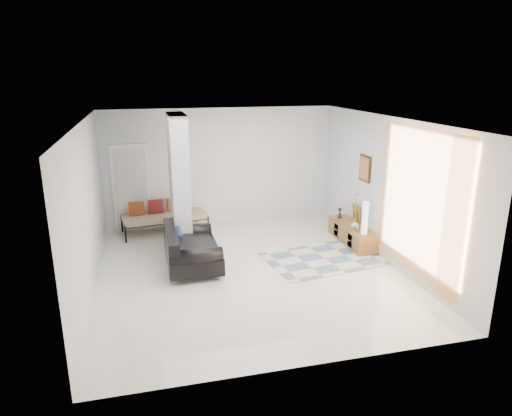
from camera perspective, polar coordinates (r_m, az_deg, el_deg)
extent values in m
plane|color=white|center=(8.65, -0.86, -7.88)|extent=(6.00, 6.00, 0.00)
plane|color=white|center=(7.91, -0.95, 10.92)|extent=(6.00, 6.00, 0.00)
plane|color=silver|center=(11.03, -4.47, 5.12)|extent=(6.00, 0.00, 6.00)
plane|color=silver|center=(5.45, 6.38, -7.07)|extent=(6.00, 0.00, 6.00)
plane|color=silver|center=(8.03, -20.38, -0.23)|extent=(0.00, 6.00, 6.00)
plane|color=silver|center=(9.17, 16.08, 2.17)|extent=(0.00, 6.00, 6.00)
cube|color=silver|center=(9.54, -9.57, 3.14)|extent=(0.35, 1.20, 2.80)
cube|color=white|center=(10.94, -15.31, 2.44)|extent=(0.85, 0.06, 2.04)
plane|color=orange|center=(8.18, 19.59, 0.51)|extent=(0.00, 2.55, 2.55)
cube|color=#35210E|center=(9.87, 13.47, 4.84)|extent=(0.04, 0.45, 0.55)
cube|color=brown|center=(10.17, 11.93, -3.22)|extent=(0.45, 1.59, 0.40)
cube|color=#35210E|center=(9.78, 11.68, -4.00)|extent=(0.02, 0.21, 0.28)
cube|color=#35210E|center=(10.38, 10.02, -2.69)|extent=(0.02, 0.21, 0.28)
cube|color=gold|center=(10.31, 12.43, -0.63)|extent=(0.09, 0.32, 0.40)
cube|color=silver|center=(9.74, 12.38, -2.50)|extent=(0.04, 0.10, 0.12)
cylinder|color=silver|center=(8.26, -10.01, -8.99)|extent=(0.05, 0.05, 0.10)
cylinder|color=silver|center=(9.52, -10.69, -5.49)|extent=(0.05, 0.05, 0.10)
cylinder|color=silver|center=(8.33, -4.68, -8.54)|extent=(0.05, 0.05, 0.10)
cylinder|color=silver|center=(9.58, -6.08, -5.13)|extent=(0.05, 0.05, 0.10)
cube|color=black|center=(8.83, -7.94, -5.73)|extent=(0.98, 1.62, 0.30)
cube|color=black|center=(8.69, -10.55, -3.91)|extent=(0.21, 1.62, 0.36)
cylinder|color=black|center=(8.11, -7.44, -6.03)|extent=(0.92, 0.28, 0.28)
cylinder|color=black|center=(9.39, -8.48, -2.88)|extent=(0.92, 0.28, 0.28)
cube|color=black|center=(8.69, -9.77, -3.73)|extent=(0.14, 0.59, 0.31)
cylinder|color=black|center=(10.34, -15.99, -3.17)|extent=(0.04, 0.04, 0.40)
cylinder|color=black|center=(10.65, -5.99, -2.03)|extent=(0.04, 0.04, 0.40)
cylinder|color=black|center=(11.07, -16.41, -1.90)|extent=(0.04, 0.04, 0.40)
cylinder|color=black|center=(11.36, -7.04, -0.87)|extent=(0.04, 0.04, 0.40)
cube|color=beige|center=(10.76, -11.35, -1.06)|extent=(1.97, 1.03, 0.12)
cube|color=brown|center=(10.76, -14.70, -0.06)|extent=(0.36, 0.21, 0.33)
cube|color=maroon|center=(10.81, -12.42, 0.18)|extent=(0.36, 0.21, 0.33)
cube|color=brown|center=(10.89, -10.15, 0.42)|extent=(0.36, 0.21, 0.33)
cube|color=beige|center=(9.28, 8.57, -6.27)|extent=(2.49, 1.85, 0.01)
cylinder|color=silver|center=(9.52, 13.46, -1.23)|extent=(0.13, 0.13, 0.69)
imported|color=silver|center=(9.89, 12.26, -2.05)|extent=(0.17, 0.17, 0.17)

